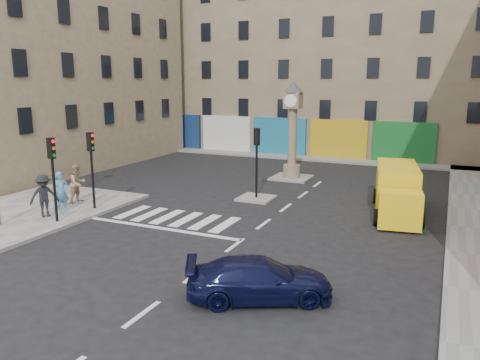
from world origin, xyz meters
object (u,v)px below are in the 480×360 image
Objects in this scene: navy_sedan at (259,279)px; pedestrian_blue at (61,192)px; traffic_light_left_far at (91,158)px; pedestrian_tan at (78,183)px; yellow_van at (397,190)px; pedestrian_dark at (44,196)px; traffic_light_island at (257,151)px; traffic_light_left_near at (53,166)px; clock_pillar at (293,124)px.

navy_sedan is 12.37m from pedestrian_blue.
traffic_light_left_far is 2.23m from pedestrian_tan.
navy_sedan is (10.85, -5.41, -2.01)m from traffic_light_left_far.
yellow_van reaches higher than pedestrian_blue.
pedestrian_dark is at bearing -160.53° from yellow_van.
traffic_light_left_far is 8.30m from traffic_light_island.
pedestrian_tan is 1.00× the size of pedestrian_dark.
traffic_light_left_near is 1.89× the size of pedestrian_blue.
yellow_van is at bearing 2.61° from traffic_light_island.
navy_sedan is 2.15× the size of pedestrian_blue.
pedestrian_dark is at bearing -165.55° from pedestrian_tan.
navy_sedan is at bearing -74.86° from clock_pillar.
traffic_light_island reaches higher than pedestrian_blue.
traffic_light_left_near is at bearing -128.93° from traffic_light_island.
clock_pillar reaches higher than pedestrian_blue.
traffic_light_left_far reaches higher than pedestrian_dark.
yellow_van reaches higher than navy_sedan.
navy_sedan is 0.67× the size of yellow_van.
navy_sedan is 2.15× the size of pedestrian_dark.
yellow_van is 3.23× the size of pedestrian_blue.
pedestrian_dark is at bearing -134.48° from traffic_light_island.
navy_sedan is 12.35m from pedestrian_dark.
yellow_van is at bearing 23.11° from traffic_light_left_far.
pedestrian_tan is at bearing -169.93° from yellow_van.
navy_sedan is (4.55, -16.81, -2.94)m from clock_pillar.
yellow_van is 15.82m from pedestrian_blue.
traffic_light_island is at bearing -90.00° from clock_pillar.
traffic_light_island is at bearing -54.92° from pedestrian_tan.
pedestrian_dark is at bearing -118.57° from clock_pillar.
traffic_light_left_far reaches higher than navy_sedan.
pedestrian_blue is 0.85m from pedestrian_dark.
navy_sedan is at bearing -73.09° from pedestrian_dark.
pedestrian_blue is (-11.64, 4.16, 0.52)m from navy_sedan.
yellow_van is at bearing -47.76° from pedestrian_blue.
traffic_light_left_near is 15.75m from yellow_van.
traffic_light_left_far is at bearing -139.40° from traffic_light_island.
traffic_light_island is at bearing 173.74° from yellow_van.
traffic_light_left_near is at bearing -90.00° from traffic_light_left_far.
pedestrian_tan reaches higher than navy_sedan.
pedestrian_tan is 2.71m from pedestrian_dark.
clock_pillar is at bearing 90.00° from traffic_light_island.
clock_pillar is at bearing 65.45° from traffic_light_left_near.
traffic_light_left_near is 1.90× the size of pedestrian_dark.
traffic_light_left_near is 2.04m from pedestrian_blue.
navy_sedan is at bearing -111.83° from yellow_van.
navy_sedan is 13.78m from pedestrian_tan.
pedestrian_blue is at bearing 124.58° from traffic_light_left_near.
pedestrian_dark is (-11.88, 3.35, 0.52)m from navy_sedan.
pedestrian_blue is (-14.20, -6.98, 0.02)m from yellow_van.
traffic_light_left_near reaches higher than traffic_light_island.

